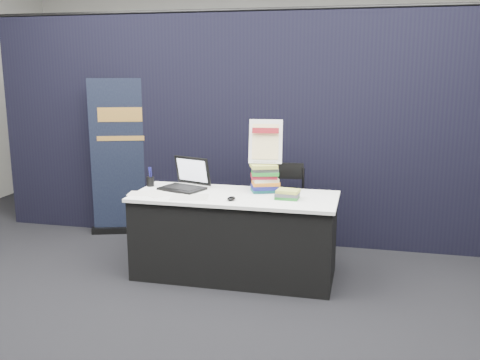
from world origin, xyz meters
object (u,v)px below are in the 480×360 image
info_sign (266,142)px  pullup_banner (123,166)px  laptop (184,182)px  book_stack_tall (265,178)px  book_stack_short (287,194)px  stacking_chair (280,207)px  display_table (235,235)px

info_sign → pullup_banner: 1.95m
laptop → book_stack_tall: 0.76m
book_stack_short → pullup_banner: size_ratio=0.12×
book_stack_tall → pullup_banner: (-1.76, 0.77, -0.11)m
laptop → pullup_banner: size_ratio=0.26×
book_stack_tall → book_stack_short: (0.24, -0.22, -0.09)m
stacking_chair → info_sign: bearing=-109.2°
laptop → book_stack_short: size_ratio=2.23×
info_sign → book_stack_tall: bearing=-96.9°
laptop → stacking_chair: laptop is taller
display_table → pullup_banner: bearing=148.1°
laptop → info_sign: 0.85m
laptop → book_stack_short: (0.99, -0.17, -0.03)m
display_table → info_sign: 0.88m
info_sign → pullup_banner: pullup_banner is taller
laptop → stacking_chair: size_ratio=0.49×
pullup_banner → book_stack_tall: bearing=-42.0°
laptop → book_stack_tall: bearing=22.4°
book_stack_short → pullup_banner: pullup_banner is taller
book_stack_short → stacking_chair: stacking_chair is taller
laptop → book_stack_tall: laptop is taller
display_table → book_stack_tall: bearing=37.5°
book_stack_tall → pullup_banner: pullup_banner is taller
display_table → book_stack_tall: 0.58m
display_table → info_sign: info_sign is taller
book_stack_tall → display_table: bearing=-142.5°
display_table → book_stack_short: book_stack_short is taller
display_table → book_stack_tall: (0.23, 0.18, 0.50)m
book_stack_tall → book_stack_short: size_ratio=1.40×
pullup_banner → stacking_chair: pullup_banner is taller
display_table → laptop: laptop is taller
info_sign → stacking_chair: 0.77m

